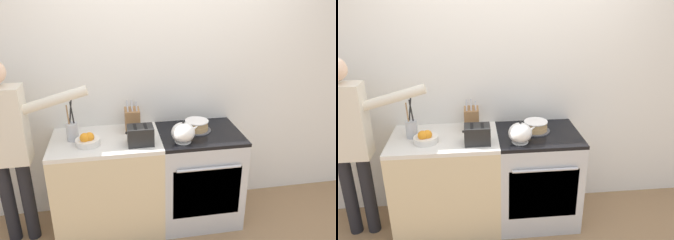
# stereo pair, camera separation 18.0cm
# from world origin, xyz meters

# --- Properties ---
(ground_plane) EXTENTS (16.00, 16.00, 0.00)m
(ground_plane) POSITION_xyz_m (0.00, 0.00, 0.00)
(ground_plane) COLOR #93704C
(wall_back) EXTENTS (8.00, 0.04, 2.60)m
(wall_back) POSITION_xyz_m (0.00, 0.64, 1.30)
(wall_back) COLOR silver
(wall_back) RESTS_ON ground_plane
(counter_cabinet) EXTENTS (0.93, 0.62, 0.89)m
(counter_cabinet) POSITION_xyz_m (-0.60, 0.31, 0.45)
(counter_cabinet) COLOR beige
(counter_cabinet) RESTS_ON ground_plane
(stove_range) EXTENTS (0.73, 0.65, 0.89)m
(stove_range) POSITION_xyz_m (0.23, 0.30, 0.45)
(stove_range) COLOR #B7BABF
(stove_range) RESTS_ON ground_plane
(layer_cake) EXTENTS (0.26, 0.26, 0.10)m
(layer_cake) POSITION_xyz_m (0.21, 0.35, 0.94)
(layer_cake) COLOR #4C4C51
(layer_cake) RESTS_ON stove_range
(tea_kettle) EXTENTS (0.24, 0.20, 0.19)m
(tea_kettle) POSITION_xyz_m (0.05, 0.14, 0.97)
(tea_kettle) COLOR white
(tea_kettle) RESTS_ON stove_range
(knife_block) EXTENTS (0.13, 0.17, 0.29)m
(knife_block) POSITION_xyz_m (-0.35, 0.45, 0.99)
(knife_block) COLOR olive
(knife_block) RESTS_ON counter_cabinet
(utensil_crock) EXTENTS (0.10, 0.10, 0.35)m
(utensil_crock) POSITION_xyz_m (-0.87, 0.34, 0.98)
(utensil_crock) COLOR #B7BABF
(utensil_crock) RESTS_ON counter_cabinet
(fruit_bowl) EXTENTS (0.20, 0.20, 0.12)m
(fruit_bowl) POSITION_xyz_m (-0.74, 0.22, 0.93)
(fruit_bowl) COLOR silver
(fruit_bowl) RESTS_ON counter_cabinet
(toaster) EXTENTS (0.23, 0.16, 0.16)m
(toaster) POSITION_xyz_m (-0.31, 0.16, 0.97)
(toaster) COLOR black
(toaster) RESTS_ON counter_cabinet
(person_baker) EXTENTS (0.92, 0.20, 1.61)m
(person_baker) POSITION_xyz_m (-1.36, 0.26, 0.96)
(person_baker) COLOR black
(person_baker) RESTS_ON ground_plane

